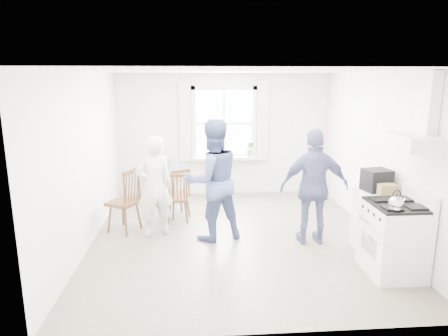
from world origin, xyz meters
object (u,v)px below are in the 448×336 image
(windsor_chair_a, at_px, (179,188))
(person_right, at_px, (314,187))
(stereo_stack, at_px, (377,180))
(windsor_chair_c, at_px, (129,194))
(windsor_chair_b, at_px, (177,192))
(person_mid, at_px, (213,180))
(low_cabinet, at_px, (375,221))
(gas_stove, at_px, (394,238))
(person_left, at_px, (154,186))

(windsor_chair_a, height_order, person_right, person_right)
(stereo_stack, relative_size, windsor_chair_c, 0.38)
(windsor_chair_b, height_order, windsor_chair_c, windsor_chair_c)
(stereo_stack, relative_size, windsor_chair_b, 0.45)
(person_mid, distance_m, person_right, 1.55)
(stereo_stack, bearing_deg, windsor_chair_a, 151.51)
(windsor_chair_c, relative_size, person_right, 0.61)
(windsor_chair_a, bearing_deg, low_cabinet, -29.50)
(windsor_chair_c, bearing_deg, gas_stove, -25.25)
(low_cabinet, xyz_separation_m, windsor_chair_b, (-2.93, 1.36, 0.11))
(gas_stove, bearing_deg, windsor_chair_b, 144.23)
(stereo_stack, height_order, person_right, person_right)
(gas_stove, xyz_separation_m, person_right, (-0.75, 1.06, 0.40))
(low_cabinet, height_order, windsor_chair_b, windsor_chair_b)
(stereo_stack, bearing_deg, low_cabinet, -93.83)
(low_cabinet, bearing_deg, windsor_chair_b, 155.09)
(person_right, bearing_deg, windsor_chair_c, -11.46)
(low_cabinet, distance_m, person_left, 3.39)
(person_left, bearing_deg, gas_stove, 132.48)
(stereo_stack, height_order, person_mid, person_mid)
(person_right, bearing_deg, windsor_chair_a, -30.30)
(gas_stove, relative_size, person_mid, 0.59)
(windsor_chair_a, relative_size, windsor_chair_c, 0.85)
(stereo_stack, xyz_separation_m, person_left, (-3.27, 0.78, -0.24))
(stereo_stack, distance_m, windsor_chair_a, 3.34)
(gas_stove, height_order, person_mid, person_mid)
(windsor_chair_b, xyz_separation_m, windsor_chair_c, (-0.77, -0.35, 0.10))
(windsor_chair_b, height_order, person_left, person_left)
(gas_stove, distance_m, stereo_stack, 0.96)
(person_left, bearing_deg, person_mid, 145.88)
(windsor_chair_c, bearing_deg, person_left, -21.02)
(windsor_chair_c, bearing_deg, low_cabinet, -15.30)
(stereo_stack, xyz_separation_m, windsor_chair_c, (-3.70, 0.95, -0.40))
(windsor_chair_a, xyz_separation_m, windsor_chair_c, (-0.80, -0.63, 0.10))
(windsor_chair_a, xyz_separation_m, person_right, (2.08, -1.28, 0.33))
(windsor_chair_b, relative_size, windsor_chair_c, 0.85)
(gas_stove, height_order, stereo_stack, stereo_stack)
(person_mid, bearing_deg, person_left, -31.80)
(person_left, relative_size, person_right, 0.92)
(windsor_chair_a, height_order, person_left, person_left)
(person_left, height_order, person_right, person_right)
(low_cabinet, xyz_separation_m, person_mid, (-2.34, 0.64, 0.50))
(windsor_chair_c, height_order, person_right, person_right)
(gas_stove, distance_m, windsor_chair_a, 3.68)
(low_cabinet, xyz_separation_m, person_right, (-0.82, 0.36, 0.44))
(windsor_chair_a, height_order, windsor_chair_b, windsor_chair_a)
(gas_stove, relative_size, stereo_stack, 2.76)
(low_cabinet, xyz_separation_m, windsor_chair_c, (-3.70, 1.01, 0.21))
(windsor_chair_b, bearing_deg, low_cabinet, -24.91)
(low_cabinet, distance_m, windsor_chair_c, 3.84)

